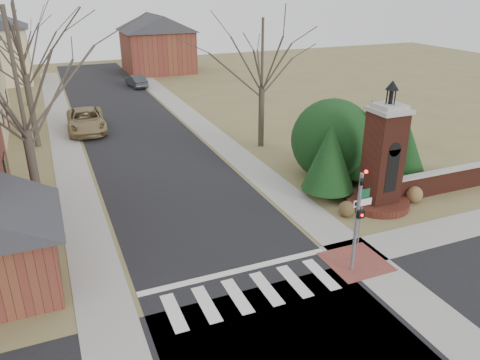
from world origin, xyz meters
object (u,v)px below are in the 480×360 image
brick_gate_monument (382,167)px  pickup_truck (86,120)px  traffic_signal_pole (358,213)px  distant_car (136,81)px  sign_post (362,207)px

brick_gate_monument → pickup_truck: brick_gate_monument is taller
traffic_signal_pole → brick_gate_monument: bearing=43.2°
distant_car → pickup_truck: bearing=58.3°
sign_post → brick_gate_monument: bearing=41.4°
traffic_signal_pole → pickup_truck: (-7.70, 23.88, -1.75)m
sign_post → pickup_truck: sign_post is taller
pickup_truck → distant_car: (6.80, 14.83, -0.17)m
pickup_truck → distant_car: size_ratio=1.50×
traffic_signal_pole → sign_post: size_ratio=1.64×
traffic_signal_pole → distant_car: size_ratio=1.12×
sign_post → pickup_truck: (-8.99, 22.46, -1.11)m
brick_gate_monument → distant_car: 34.78m
pickup_truck → traffic_signal_pole: bearing=-69.2°
distant_car → traffic_signal_pole: bearing=84.3°
brick_gate_monument → distant_car: bearing=99.3°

